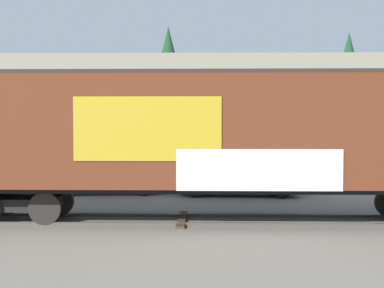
# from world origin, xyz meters

# --- Properties ---
(ground_plane) EXTENTS (260.00, 260.00, 0.00)m
(ground_plane) POSITION_xyz_m (0.00, 0.00, 0.00)
(ground_plane) COLOR slate
(track) EXTENTS (60.01, 2.85, 0.08)m
(track) POSITION_xyz_m (-2.17, 0.01, 0.04)
(track) COLOR #4C4742
(track) RESTS_ON ground_plane
(freight_car) EXTENTS (17.79, 3.11, 4.42)m
(freight_car) POSITION_xyz_m (-0.72, -0.00, 2.56)
(freight_car) COLOR #5B2B19
(freight_car) RESTS_ON ground_plane
(hillside) EXTENTS (154.61, 34.91, 15.39)m
(hillside) POSITION_xyz_m (-0.05, 62.51, 5.52)
(hillside) COLOR gray
(hillside) RESTS_ON ground_plane
(parked_car_green) EXTENTS (4.54, 2.14, 1.71)m
(parked_car_green) POSITION_xyz_m (-5.24, 5.96, 0.84)
(parked_car_green) COLOR #1E5933
(parked_car_green) RESTS_ON ground_plane
(parked_car_black) EXTENTS (4.87, 2.29, 1.56)m
(parked_car_black) POSITION_xyz_m (0.10, 5.55, 0.80)
(parked_car_black) COLOR black
(parked_car_black) RESTS_ON ground_plane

